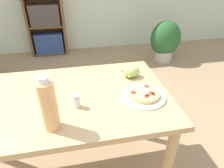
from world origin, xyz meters
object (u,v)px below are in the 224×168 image
(grape_bunch, at_px, (131,72))
(bookshelf, at_px, (45,14))
(salt_shaker, at_px, (77,101))
(potted_plant_floor, at_px, (165,40))
(drink_bottle, at_px, (48,105))
(pizza_on_plate, at_px, (144,95))

(grape_bunch, distance_m, bookshelf, 2.50)
(salt_shaker, height_order, bookshelf, bookshelf)
(bookshelf, bearing_deg, salt_shaker, -81.28)
(salt_shaker, relative_size, potted_plant_floor, 0.12)
(grape_bunch, relative_size, bookshelf, 0.09)
(drink_bottle, bearing_deg, salt_shaker, 47.34)
(salt_shaker, distance_m, bookshelf, 2.67)
(drink_bottle, height_order, salt_shaker, drink_bottle)
(drink_bottle, relative_size, bookshelf, 0.19)
(drink_bottle, relative_size, salt_shaker, 3.68)
(grape_bunch, height_order, drink_bottle, drink_bottle)
(salt_shaker, bearing_deg, grape_bunch, 35.13)
(grape_bunch, bearing_deg, salt_shaker, -144.87)
(pizza_on_plate, xyz_separation_m, salt_shaker, (-0.39, -0.02, 0.02))
(drink_bottle, distance_m, bookshelf, 2.79)
(bookshelf, bearing_deg, drink_bottle, -84.20)
(drink_bottle, bearing_deg, grape_bunch, 38.57)
(pizza_on_plate, distance_m, grape_bunch, 0.25)
(pizza_on_plate, height_order, grape_bunch, grape_bunch)
(grape_bunch, xyz_separation_m, drink_bottle, (-0.50, -0.40, 0.09))
(pizza_on_plate, bearing_deg, salt_shaker, -177.05)
(grape_bunch, relative_size, potted_plant_floor, 0.21)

